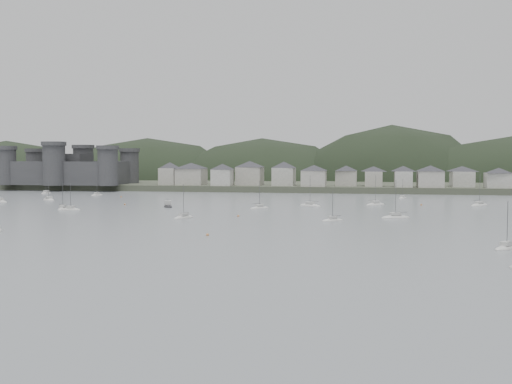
# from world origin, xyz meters

# --- Properties ---
(ground) EXTENTS (900.00, 900.00, 0.00)m
(ground) POSITION_xyz_m (0.00, 0.00, 0.00)
(ground) COLOR slate
(ground) RESTS_ON ground
(far_shore_land) EXTENTS (900.00, 250.00, 3.00)m
(far_shore_land) POSITION_xyz_m (0.00, 295.00, 1.50)
(far_shore_land) COLOR #383D2D
(far_shore_land) RESTS_ON ground
(forested_ridge) EXTENTS (851.55, 103.94, 102.57)m
(forested_ridge) POSITION_xyz_m (4.83, 269.40, -11.28)
(forested_ridge) COLOR black
(forested_ridge) RESTS_ON ground
(castle) EXTENTS (66.00, 43.00, 20.00)m
(castle) POSITION_xyz_m (-120.00, 179.80, 10.96)
(castle) COLOR #363639
(castle) RESTS_ON far_shore_land
(waterfront_town) EXTENTS (451.48, 28.46, 12.92)m
(waterfront_town) POSITION_xyz_m (50.59, 183.34, 8.66)
(waterfront_town) COLOR gray
(waterfront_town) RESTS_ON far_shore_land
(moored_fleet) EXTENTS (246.99, 172.17, 12.33)m
(moored_fleet) POSITION_xyz_m (-5.76, 68.44, 0.18)
(moored_fleet) COLOR beige
(moored_fleet) RESTS_ON ground
(motor_launch_far) EXTENTS (5.84, 7.86, 3.79)m
(motor_launch_far) POSITION_xyz_m (-32.34, 82.23, 0.29)
(motor_launch_far) COLOR black
(motor_launch_far) RESTS_ON ground
(mooring_buoys) EXTENTS (172.25, 121.41, 0.70)m
(mooring_buoys) POSITION_xyz_m (-10.94, 63.91, 0.15)
(mooring_buoys) COLOR #BD763F
(mooring_buoys) RESTS_ON ground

